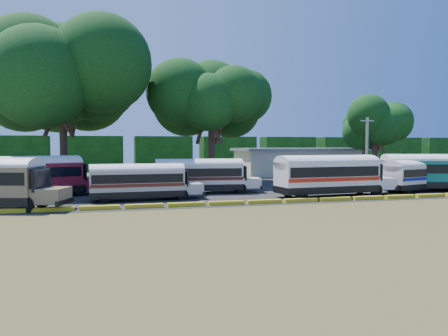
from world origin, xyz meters
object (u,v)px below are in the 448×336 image
object	(u,v)px
bus_teal	(434,170)
tree_west	(62,74)
bus_white_red	(329,173)
bus_red	(28,174)
bus_cream_west	(140,180)

from	to	relation	value
bus_teal	tree_west	size ratio (longest dim) A/B	0.65
tree_west	bus_white_red	bearing A→B (deg)	-34.12
bus_white_red	bus_teal	size ratio (longest dim) A/B	0.99
bus_red	bus_cream_west	xyz separation A→B (m)	(8.79, -3.67, -0.36)
bus_white_red	bus_red	bearing A→B (deg)	163.72
tree_west	bus_teal	bearing A→B (deg)	-22.24
bus_cream_west	bus_white_red	distance (m)	16.06
bus_red	bus_teal	world-z (taller)	bus_teal
bus_red	bus_teal	xyz separation A→B (m)	(36.60, -4.08, 0.02)
bus_red	tree_west	distance (m)	14.24
bus_cream_west	bus_teal	world-z (taller)	bus_teal
bus_cream_west	bus_teal	distance (m)	27.82
bus_cream_west	tree_west	distance (m)	18.45
bus_cream_west	bus_teal	xyz separation A→B (m)	(27.81, -0.41, 0.38)
tree_west	bus_cream_west	bearing A→B (deg)	-63.56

